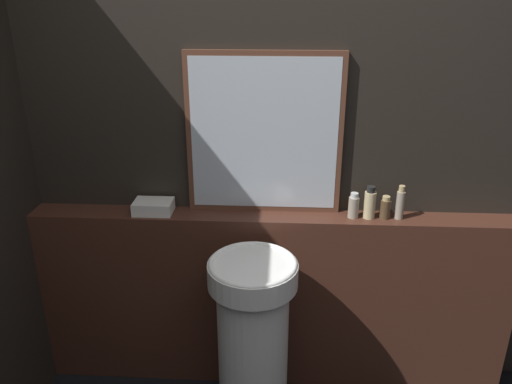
{
  "coord_description": "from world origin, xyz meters",
  "views": [
    {
      "loc": [
        0.03,
        -0.74,
        2.01
      ],
      "look_at": [
        -0.09,
        1.39,
        1.13
      ],
      "focal_mm": 35.0,
      "sensor_mm": 36.0,
      "label": 1
    }
  ],
  "objects": [
    {
      "name": "towel_stack",
      "position": [
        -0.6,
        1.47,
        1.01
      ],
      "size": [
        0.19,
        0.13,
        0.06
      ],
      "color": "silver",
      "rests_on": "vanity_counter"
    },
    {
      "name": "shampoo_bottle",
      "position": [
        0.38,
        1.47,
        1.04
      ],
      "size": [
        0.05,
        0.05,
        0.13
      ],
      "color": "gray",
      "rests_on": "vanity_counter"
    },
    {
      "name": "pedestal_sink",
      "position": [
        -0.09,
        1.14,
        0.49
      ],
      "size": [
        0.4,
        0.4,
        0.91
      ],
      "color": "white",
      "rests_on": "ground_plane"
    },
    {
      "name": "vanity_counter",
      "position": [
        0.0,
        1.47,
        0.49
      ],
      "size": [
        2.42,
        0.17,
        0.98
      ],
      "color": "#422319",
      "rests_on": "ground_plane"
    },
    {
      "name": "lotion_bottle",
      "position": [
        0.53,
        1.47,
        1.03
      ],
      "size": [
        0.05,
        0.05,
        0.11
      ],
      "color": "#4C3823",
      "rests_on": "vanity_counter"
    },
    {
      "name": "body_wash_bottle",
      "position": [
        0.6,
        1.47,
        1.05
      ],
      "size": [
        0.04,
        0.04,
        0.17
      ],
      "color": "gray",
      "rests_on": "vanity_counter"
    },
    {
      "name": "wall_back",
      "position": [
        0.0,
        1.59,
        1.25
      ],
      "size": [
        8.0,
        0.06,
        2.5
      ],
      "color": "black",
      "rests_on": "ground_plane"
    },
    {
      "name": "conditioner_bottle",
      "position": [
        0.46,
        1.47,
        1.05
      ],
      "size": [
        0.06,
        0.06,
        0.16
      ],
      "color": "#C6B284",
      "rests_on": "vanity_counter"
    },
    {
      "name": "mirror",
      "position": [
        -0.06,
        1.54,
        1.37
      ],
      "size": [
        0.74,
        0.03,
        0.78
      ],
      "color": "#563323",
      "rests_on": "vanity_counter"
    }
  ]
}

